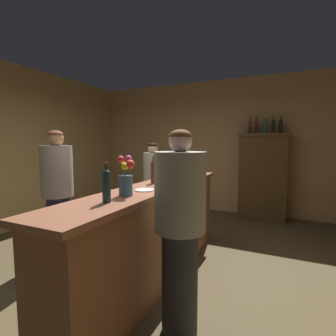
{
  "coord_description": "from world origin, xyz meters",
  "views": [
    {
      "loc": [
        1.6,
        -2.59,
        1.52
      ],
      "look_at": [
        0.38,
        0.02,
        1.24
      ],
      "focal_mm": 27.55,
      "sensor_mm": 36.0,
      "label": 1
    }
  ],
  "objects_px": {
    "wine_glass_front": "(190,168)",
    "bartender": "(180,226)",
    "wine_glass_mid": "(179,167)",
    "display_bottle_midright": "(273,126)",
    "display_bottle_midleft": "(256,126)",
    "patron_in_navy": "(153,181)",
    "display_cabinet": "(263,175)",
    "bar_counter": "(154,233)",
    "wine_bottle_chardonnay": "(106,184)",
    "wine_bottle_merlot": "(171,171)",
    "display_bottle_right": "(280,126)",
    "display_bottle_left": "(250,126)",
    "patron_near_entrance": "(58,190)",
    "flower_arrangement": "(126,178)",
    "cheese_plate": "(144,190)",
    "display_bottle_center": "(265,126)",
    "wine_bottle_pinot": "(154,170)"
  },
  "relations": [
    {
      "from": "wine_bottle_chardonnay",
      "to": "wine_glass_mid",
      "type": "xyz_separation_m",
      "value": [
        -0.18,
        1.89,
        -0.03
      ]
    },
    {
      "from": "bar_counter",
      "to": "wine_glass_mid",
      "type": "bearing_deg",
      "value": 97.61
    },
    {
      "from": "display_cabinet",
      "to": "display_bottle_midright",
      "type": "xyz_separation_m",
      "value": [
        0.16,
        0.0,
        0.96
      ]
    },
    {
      "from": "wine_bottle_merlot",
      "to": "display_bottle_right",
      "type": "distance_m",
      "value": 2.98
    },
    {
      "from": "wine_bottle_chardonnay",
      "to": "display_cabinet",
      "type": "bearing_deg",
      "value": 77.59
    },
    {
      "from": "wine_bottle_chardonnay",
      "to": "bartender",
      "type": "height_order",
      "value": "bartender"
    },
    {
      "from": "patron_in_navy",
      "to": "bartender",
      "type": "bearing_deg",
      "value": -9.24
    },
    {
      "from": "display_bottle_left",
      "to": "display_bottle_midleft",
      "type": "distance_m",
      "value": 0.12
    },
    {
      "from": "display_bottle_left",
      "to": "patron_near_entrance",
      "type": "relative_size",
      "value": 0.19
    },
    {
      "from": "display_bottle_left",
      "to": "patron_near_entrance",
      "type": "distance_m",
      "value": 3.71
    },
    {
      "from": "bar_counter",
      "to": "flower_arrangement",
      "type": "bearing_deg",
      "value": -86.96
    },
    {
      "from": "wine_glass_mid",
      "to": "display_bottle_midright",
      "type": "relative_size",
      "value": 0.48
    },
    {
      "from": "display_bottle_midright",
      "to": "patron_in_navy",
      "type": "bearing_deg",
      "value": -146.16
    },
    {
      "from": "bar_counter",
      "to": "bartender",
      "type": "xyz_separation_m",
      "value": [
        0.56,
        -0.62,
        0.34
      ]
    },
    {
      "from": "display_bottle_center",
      "to": "display_bottle_left",
      "type": "bearing_deg",
      "value": -180.0
    },
    {
      "from": "wine_bottle_merlot",
      "to": "wine_bottle_chardonnay",
      "type": "relative_size",
      "value": 1.01
    },
    {
      "from": "display_bottle_right",
      "to": "patron_near_entrance",
      "type": "xyz_separation_m",
      "value": [
        -2.5,
        -3.02,
        -0.93
      ]
    },
    {
      "from": "display_bottle_left",
      "to": "wine_bottle_chardonnay",
      "type": "bearing_deg",
      "value": -98.3
    },
    {
      "from": "bar_counter",
      "to": "bartender",
      "type": "height_order",
      "value": "bartender"
    },
    {
      "from": "wine_glass_front",
      "to": "wine_glass_mid",
      "type": "distance_m",
      "value": 0.16
    },
    {
      "from": "wine_bottle_chardonnay",
      "to": "patron_near_entrance",
      "type": "xyz_separation_m",
      "value": [
        -1.39,
        0.76,
        -0.29
      ]
    },
    {
      "from": "display_cabinet",
      "to": "bartender",
      "type": "relative_size",
      "value": 1.05
    },
    {
      "from": "display_bottle_midleft",
      "to": "bartender",
      "type": "height_order",
      "value": "display_bottle_midleft"
    },
    {
      "from": "flower_arrangement",
      "to": "display_bottle_center",
      "type": "height_order",
      "value": "display_bottle_center"
    },
    {
      "from": "bar_counter",
      "to": "wine_bottle_pinot",
      "type": "xyz_separation_m",
      "value": [
        -0.08,
        0.16,
        0.67
      ]
    },
    {
      "from": "wine_bottle_pinot",
      "to": "display_bottle_midright",
      "type": "xyz_separation_m",
      "value": [
        1.11,
        2.78,
        0.64
      ]
    },
    {
      "from": "display_cabinet",
      "to": "flower_arrangement",
      "type": "distance_m",
      "value": 3.62
    },
    {
      "from": "cheese_plate",
      "to": "display_bottle_right",
      "type": "xyz_separation_m",
      "value": [
        1.1,
        3.24,
        0.78
      ]
    },
    {
      "from": "display_bottle_right",
      "to": "wine_bottle_pinot",
      "type": "bearing_deg",
      "value": -113.99
    },
    {
      "from": "display_bottle_center",
      "to": "display_bottle_right",
      "type": "relative_size",
      "value": 1.02
    },
    {
      "from": "display_bottle_center",
      "to": "patron_in_navy",
      "type": "height_order",
      "value": "display_bottle_center"
    },
    {
      "from": "display_cabinet",
      "to": "display_bottle_midright",
      "type": "height_order",
      "value": "display_bottle_midright"
    },
    {
      "from": "display_cabinet",
      "to": "display_bottle_left",
      "type": "distance_m",
      "value": 1.0
    },
    {
      "from": "display_bottle_midleft",
      "to": "patron_in_navy",
      "type": "relative_size",
      "value": 0.21
    },
    {
      "from": "bartender",
      "to": "display_cabinet",
      "type": "bearing_deg",
      "value": -101.95
    },
    {
      "from": "display_bottle_midleft",
      "to": "bartender",
      "type": "distance_m",
      "value": 3.7
    },
    {
      "from": "bar_counter",
      "to": "cheese_plate",
      "type": "bearing_deg",
      "value": -79.06
    },
    {
      "from": "display_cabinet",
      "to": "flower_arrangement",
      "type": "height_order",
      "value": "display_cabinet"
    },
    {
      "from": "wine_glass_mid",
      "to": "display_bottle_midleft",
      "type": "relative_size",
      "value": 0.5
    },
    {
      "from": "display_cabinet",
      "to": "display_bottle_midleft",
      "type": "xyz_separation_m",
      "value": [
        -0.16,
        -0.0,
        0.96
      ]
    },
    {
      "from": "flower_arrangement",
      "to": "bartender",
      "type": "bearing_deg",
      "value": -6.36
    },
    {
      "from": "wine_glass_front",
      "to": "display_bottle_midleft",
      "type": "height_order",
      "value": "display_bottle_midleft"
    },
    {
      "from": "wine_bottle_pinot",
      "to": "cheese_plate",
      "type": "xyz_separation_m",
      "value": [
        0.14,
        -0.45,
        -0.14
      ]
    },
    {
      "from": "patron_near_entrance",
      "to": "wine_glass_mid",
      "type": "bearing_deg",
      "value": 33.2
    },
    {
      "from": "flower_arrangement",
      "to": "patron_near_entrance",
      "type": "height_order",
      "value": "patron_near_entrance"
    },
    {
      "from": "display_bottle_left",
      "to": "display_bottle_midleft",
      "type": "height_order",
      "value": "same"
    },
    {
      "from": "display_bottle_left",
      "to": "wine_glass_front",
      "type": "bearing_deg",
      "value": -107.11
    },
    {
      "from": "wine_glass_front",
      "to": "display_bottle_left",
      "type": "bearing_deg",
      "value": 72.89
    },
    {
      "from": "display_bottle_midright",
      "to": "bar_counter",
      "type": "bearing_deg",
      "value": -109.21
    },
    {
      "from": "wine_glass_front",
      "to": "bartender",
      "type": "distance_m",
      "value": 1.81
    }
  ]
}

